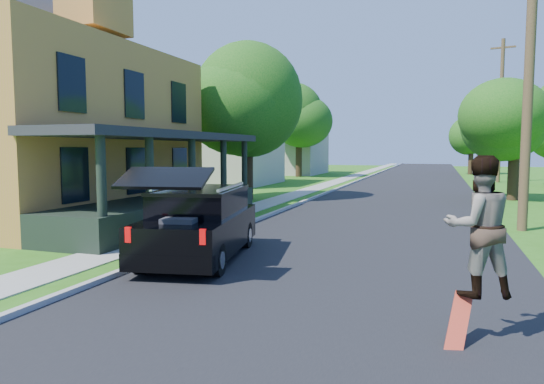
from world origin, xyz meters
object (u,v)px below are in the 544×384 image
(skateboarder, at_px, (479,226))
(utility_pole_near, at_px, (530,60))
(black_suv, at_px, (199,223))
(tree_right_near, at_px, (515,116))

(skateboarder, bearing_deg, utility_pole_near, -121.93)
(black_suv, xyz_separation_m, skateboarder, (5.70, -3.01, 0.69))
(tree_right_near, bearing_deg, black_suv, -117.16)
(black_suv, xyz_separation_m, utility_pole_near, (7.70, 6.87, 4.39))
(utility_pole_near, bearing_deg, skateboarder, -94.52)
(skateboarder, height_order, utility_pole_near, utility_pole_near)
(black_suv, distance_m, skateboarder, 6.48)
(skateboarder, relative_size, utility_pole_near, 0.18)
(black_suv, height_order, tree_right_near, tree_right_near)
(tree_right_near, relative_size, utility_pole_near, 0.63)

